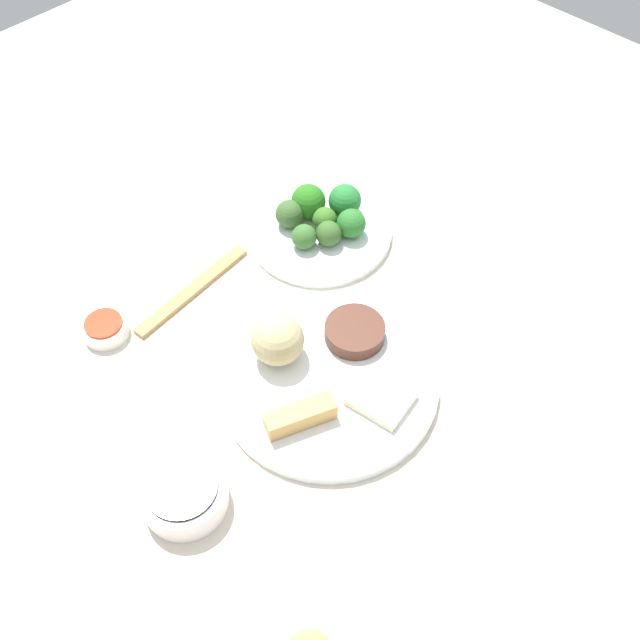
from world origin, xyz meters
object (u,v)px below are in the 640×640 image
(main_plate, at_px, (329,381))
(soy_sauce_bowl, at_px, (182,493))
(broccoli_plate, at_px, (320,231))
(sauce_ramekin_sweet_and_sour, at_px, (105,329))
(chopsticks_pair, at_px, (193,290))

(main_plate, relative_size, soy_sauce_bowl, 2.83)
(broccoli_plate, distance_m, sauce_ramekin_sweet_and_sour, 0.37)
(chopsticks_pair, bearing_deg, broccoli_plate, -13.24)
(sauce_ramekin_sweet_and_sour, xyz_separation_m, chopsticks_pair, (0.14, -0.03, -0.01))
(sauce_ramekin_sweet_and_sour, relative_size, chopsticks_pair, 0.30)
(main_plate, distance_m, sauce_ramekin_sweet_and_sour, 0.33)
(main_plate, bearing_deg, sauce_ramekin_sweet_and_sour, 119.10)
(main_plate, relative_size, broccoli_plate, 1.30)
(soy_sauce_bowl, bearing_deg, sauce_ramekin_sweet_and_sour, 73.22)
(broccoli_plate, height_order, chopsticks_pair, broccoli_plate)
(soy_sauce_bowl, xyz_separation_m, sauce_ramekin_sweet_and_sour, (0.08, 0.28, -0.01))
(broccoli_plate, bearing_deg, sauce_ramekin_sweet_and_sour, 167.41)
(broccoli_plate, xyz_separation_m, soy_sauce_bowl, (-0.44, -0.20, 0.01))
(main_plate, distance_m, chopsticks_pair, 0.26)
(broccoli_plate, bearing_deg, chopsticks_pair, 166.76)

